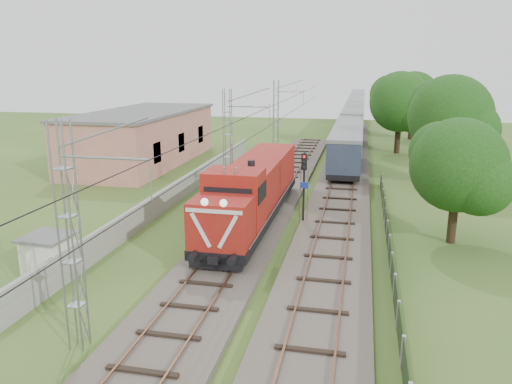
% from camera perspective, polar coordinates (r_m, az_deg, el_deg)
% --- Properties ---
extents(ground, '(140.00, 140.00, 0.00)m').
position_cam_1_polar(ground, '(24.87, -3.71, -8.46)').
color(ground, '#335921').
rests_on(ground, ground).
extents(track_main, '(4.20, 70.00, 0.45)m').
position_cam_1_polar(track_main, '(31.19, -0.24, -3.27)').
color(track_main, '#6B6054').
rests_on(track_main, ground).
extents(track_side, '(4.20, 80.00, 0.45)m').
position_cam_1_polar(track_side, '(43.10, 10.00, 1.49)').
color(track_side, '#6B6054').
rests_on(track_side, ground).
extents(catenary, '(3.31, 70.00, 8.00)m').
position_cam_1_polar(catenary, '(35.72, -3.17, 5.35)').
color(catenary, gray).
rests_on(catenary, ground).
extents(boundary_wall, '(0.25, 40.00, 1.50)m').
position_cam_1_polar(boundary_wall, '(37.45, -8.35, 0.49)').
color(boundary_wall, '#9E9E99').
rests_on(boundary_wall, ground).
extents(station_building, '(8.40, 20.40, 5.22)m').
position_cam_1_polar(station_building, '(51.22, -12.75, 6.16)').
color(station_building, '#B96763').
rests_on(station_building, ground).
extents(fence, '(0.12, 32.00, 1.20)m').
position_cam_1_polar(fence, '(26.67, 14.98, -5.95)').
color(fence, black).
rests_on(fence, ground).
extents(locomotive, '(2.94, 16.80, 4.27)m').
position_cam_1_polar(locomotive, '(30.41, -0.34, 0.23)').
color(locomotive, black).
rests_on(locomotive, ground).
extents(coach_rake, '(2.81, 83.91, 3.25)m').
position_cam_1_polar(coach_rake, '(81.49, 11.22, 8.99)').
color(coach_rake, black).
rests_on(coach_rake, ground).
extents(signal_post, '(0.50, 0.39, 4.55)m').
position_cam_1_polar(signal_post, '(30.19, 5.51, 1.85)').
color(signal_post, black).
rests_on(signal_post, ground).
extents(relay_hut, '(2.16, 2.16, 2.13)m').
position_cam_1_polar(relay_hut, '(24.91, -22.54, -6.89)').
color(relay_hut, silver).
rests_on(relay_hut, ground).
extents(tree_a, '(5.36, 5.11, 6.95)m').
position_cam_1_polar(tree_a, '(28.91, 22.23, 2.73)').
color(tree_a, '#3A2B17').
rests_on(tree_a, ground).
extents(tree_b, '(6.89, 6.56, 8.93)m').
position_cam_1_polar(tree_b, '(42.81, 21.43, 7.95)').
color(tree_b, '#3A2B17').
rests_on(tree_b, ground).
extents(tree_c, '(6.92, 6.59, 8.97)m').
position_cam_1_polar(tree_c, '(57.60, 16.23, 9.79)').
color(tree_c, '#3A2B17').
rests_on(tree_c, ground).
extents(tree_d, '(6.80, 6.48, 8.82)m').
position_cam_1_polar(tree_d, '(69.09, 17.60, 10.29)').
color(tree_d, '#3A2B17').
rests_on(tree_d, ground).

